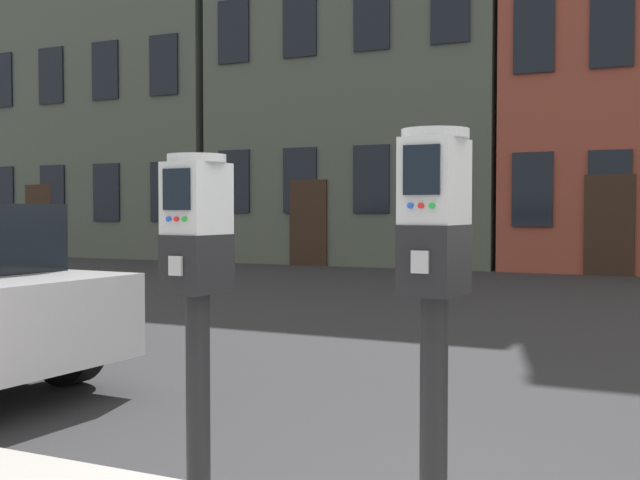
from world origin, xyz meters
The scene contains 4 objects.
parking_meter_near_kerb centered at (-0.84, -0.34, 1.13)m, with size 0.23×0.26×1.44m.
parking_meter_twin_adjacent centered at (0.07, -0.34, 1.17)m, with size 0.23×0.26×1.49m.
townhouse_cream_stone centered at (-15.15, 17.97, 5.05)m, with size 7.92×6.54×10.10m.
townhouse_brownstone centered at (-7.18, 17.69, 5.71)m, with size 7.55×5.97×11.41m.
Camera 1 is at (0.85, -2.80, 1.38)m, focal length 45.04 mm.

